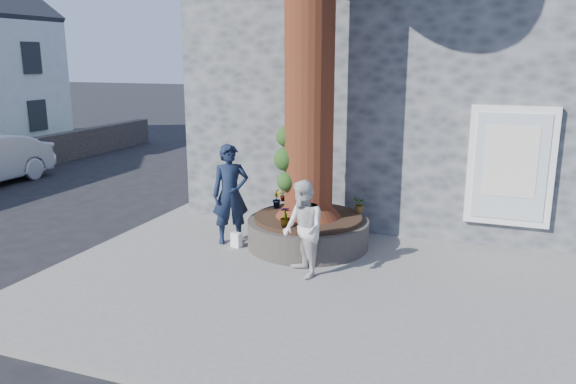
% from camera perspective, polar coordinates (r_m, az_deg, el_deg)
% --- Properties ---
extents(ground, '(120.00, 120.00, 0.00)m').
position_cam_1_polar(ground, '(9.42, -6.62, -9.30)').
color(ground, black).
rests_on(ground, ground).
extents(pavement, '(9.00, 8.00, 0.12)m').
position_cam_1_polar(pavement, '(9.74, 4.07, -8.07)').
color(pavement, slate).
rests_on(pavement, ground).
extents(yellow_line, '(0.10, 30.00, 0.01)m').
position_cam_1_polar(yellow_line, '(11.79, -17.71, -5.09)').
color(yellow_line, yellow).
rests_on(yellow_line, ground).
extents(stone_shop, '(10.30, 8.30, 6.30)m').
position_cam_1_polar(stone_shop, '(14.97, 15.01, 11.26)').
color(stone_shop, '#434648').
rests_on(stone_shop, ground).
extents(planter, '(2.30, 2.30, 0.60)m').
position_cam_1_polar(planter, '(10.72, 2.05, -4.00)').
color(planter, black).
rests_on(planter, pavement).
extents(man, '(0.84, 0.77, 1.93)m').
position_cam_1_polar(man, '(10.79, -5.86, -0.23)').
color(man, black).
rests_on(man, pavement).
extents(woman, '(0.97, 0.99, 1.60)m').
position_cam_1_polar(woman, '(9.14, 1.55, -3.79)').
color(woman, silver).
rests_on(woman, pavement).
extents(shopping_bag, '(0.22, 0.17, 0.28)m').
position_cam_1_polar(shopping_bag, '(10.74, -5.27, -4.87)').
color(shopping_bag, white).
rests_on(shopping_bag, pavement).
extents(plant_a, '(0.25, 0.24, 0.40)m').
position_cam_1_polar(plant_a, '(11.63, -0.56, 0.01)').
color(plant_a, gray).
rests_on(plant_a, planter).
extents(plant_b, '(0.25, 0.26, 0.36)m').
position_cam_1_polar(plant_b, '(11.14, -1.16, -0.70)').
color(plant_b, gray).
rests_on(plant_b, planter).
extents(plant_c, '(0.26, 0.26, 0.37)m').
position_cam_1_polar(plant_c, '(9.87, -0.23, -2.54)').
color(plant_c, gray).
rests_on(plant_c, planter).
extents(plant_d, '(0.38, 0.38, 0.32)m').
position_cam_1_polar(plant_d, '(10.91, 7.29, -1.24)').
color(plant_d, gray).
rests_on(plant_d, planter).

